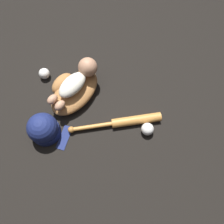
{
  "coord_description": "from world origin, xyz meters",
  "views": [
    {
      "loc": [
        -0.56,
        -0.43,
        1.29
      ],
      "look_at": [
        -0.08,
        -0.27,
        0.08
      ],
      "focal_mm": 35.0,
      "sensor_mm": 36.0,
      "label": 1
    }
  ],
  "objects_px": {
    "baseball_bat": "(127,121)",
    "baby_figure": "(77,79)",
    "baseball_cap": "(43,129)",
    "baseball": "(147,129)",
    "baseball_spare": "(44,74)",
    "baseball_glove": "(72,91)"
  },
  "relations": [
    {
      "from": "baseball",
      "to": "baseball_spare",
      "type": "relative_size",
      "value": 1.06
    },
    {
      "from": "baseball_bat",
      "to": "baseball",
      "type": "distance_m",
      "value": 0.13
    },
    {
      "from": "baseball",
      "to": "baseball_spare",
      "type": "bearing_deg",
      "value": 78.32
    },
    {
      "from": "baseball_glove",
      "to": "baseball_cap",
      "type": "bearing_deg",
      "value": 169.67
    },
    {
      "from": "baseball_glove",
      "to": "baseball",
      "type": "relative_size",
      "value": 5.5
    },
    {
      "from": "baseball",
      "to": "baseball_cap",
      "type": "bearing_deg",
      "value": 109.57
    },
    {
      "from": "baseball_cap",
      "to": "baby_figure",
      "type": "bearing_deg",
      "value": -14.56
    },
    {
      "from": "baby_figure",
      "to": "baseball_bat",
      "type": "relative_size",
      "value": 0.72
    },
    {
      "from": "baby_figure",
      "to": "baseball_cap",
      "type": "xyz_separation_m",
      "value": [
        -0.34,
        0.09,
        -0.08
      ]
    },
    {
      "from": "baby_figure",
      "to": "baseball_spare",
      "type": "distance_m",
      "value": 0.29
    },
    {
      "from": "baseball_spare",
      "to": "baseball_cap",
      "type": "height_order",
      "value": "baseball_cap"
    },
    {
      "from": "baseball_glove",
      "to": "baseball_cap",
      "type": "relative_size",
      "value": 1.79
    },
    {
      "from": "baseball_bat",
      "to": "baseball_cap",
      "type": "bearing_deg",
      "value": 115.83
    },
    {
      "from": "baseball_glove",
      "to": "baby_figure",
      "type": "xyz_separation_m",
      "value": [
        0.04,
        -0.03,
        0.1
      ]
    },
    {
      "from": "baseball_bat",
      "to": "baseball",
      "type": "height_order",
      "value": "baseball"
    },
    {
      "from": "baseball",
      "to": "baseball_cap",
      "type": "xyz_separation_m",
      "value": [
        -0.21,
        0.58,
        0.04
      ]
    },
    {
      "from": "baby_figure",
      "to": "baseball_cap",
      "type": "relative_size",
      "value": 1.61
    },
    {
      "from": "baseball",
      "to": "baseball_cap",
      "type": "distance_m",
      "value": 0.62
    },
    {
      "from": "baby_figure",
      "to": "baseball",
      "type": "xyz_separation_m",
      "value": [
        -0.13,
        -0.49,
        -0.11
      ]
    },
    {
      "from": "baby_figure",
      "to": "baseball_cap",
      "type": "bearing_deg",
      "value": 165.44
    },
    {
      "from": "baseball_bat",
      "to": "baby_figure",
      "type": "bearing_deg",
      "value": 71.13
    },
    {
      "from": "baseball_glove",
      "to": "baseball_spare",
      "type": "xyz_separation_m",
      "value": [
        0.06,
        0.23,
        -0.01
      ]
    }
  ]
}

